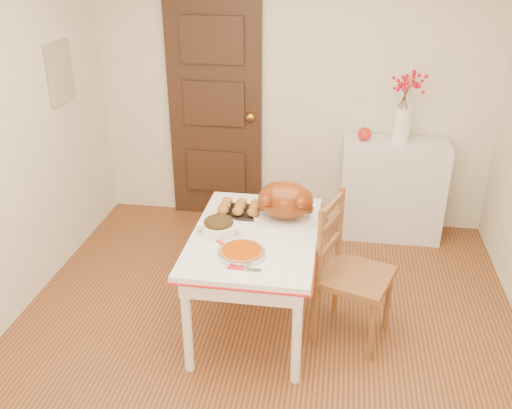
% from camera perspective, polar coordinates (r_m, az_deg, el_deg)
% --- Properties ---
extents(floor, '(3.50, 4.00, 0.00)m').
position_cam_1_polar(floor, '(3.73, 0.27, -15.04)').
color(floor, '#532E11').
rests_on(floor, ground).
extents(wall_back, '(3.50, 0.00, 2.50)m').
position_cam_1_polar(wall_back, '(4.95, 3.87, 11.86)').
color(wall_back, beige).
rests_on(wall_back, ground).
extents(door_back, '(0.85, 0.06, 2.06)m').
position_cam_1_polar(door_back, '(5.09, -4.22, 9.66)').
color(door_back, '#362115').
rests_on(door_back, ground).
extents(photo_board, '(0.03, 0.35, 0.45)m').
position_cam_1_polar(photo_board, '(4.63, -19.48, 12.68)').
color(photo_board, '#B6AE8B').
rests_on(photo_board, ground).
extents(sideboard, '(0.88, 0.39, 0.88)m').
position_cam_1_polar(sideboard, '(5.01, 13.75, 1.51)').
color(sideboard, silver).
rests_on(sideboard, floor).
extents(kitchen_table, '(0.82, 1.20, 0.72)m').
position_cam_1_polar(kitchen_table, '(3.77, -0.12, -7.71)').
color(kitchen_table, white).
rests_on(kitchen_table, floor).
extents(chair_oak, '(0.55, 0.55, 0.99)m').
position_cam_1_polar(chair_oak, '(3.64, 10.20, -6.97)').
color(chair_oak, brown).
rests_on(chair_oak, floor).
extents(berry_vase, '(0.32, 0.32, 0.61)m').
position_cam_1_polar(berry_vase, '(4.77, 14.95, 9.68)').
color(berry_vase, white).
rests_on(berry_vase, sideboard).
extents(apple, '(0.11, 0.11, 0.11)m').
position_cam_1_polar(apple, '(4.81, 11.10, 7.14)').
color(apple, red).
rests_on(apple, sideboard).
extents(turkey_platter, '(0.50, 0.43, 0.27)m').
position_cam_1_polar(turkey_platter, '(3.68, 3.05, 0.25)').
color(turkey_platter, maroon).
rests_on(turkey_platter, kitchen_table).
extents(pumpkin_pie, '(0.30, 0.30, 0.06)m').
position_cam_1_polar(pumpkin_pie, '(3.32, -1.49, -4.85)').
color(pumpkin_pie, '#A63A00').
rests_on(pumpkin_pie, kitchen_table).
extents(stuffing_dish, '(0.35, 0.31, 0.11)m').
position_cam_1_polar(stuffing_dish, '(3.56, -3.84, -2.20)').
color(stuffing_dish, '#422F11').
rests_on(stuffing_dish, kitchen_table).
extents(rolls_tray, '(0.30, 0.23, 0.08)m').
position_cam_1_polar(rolls_tray, '(3.82, -1.67, -0.35)').
color(rolls_tray, '#9E612F').
rests_on(rolls_tray, kitchen_table).
extents(pie_server, '(0.20, 0.06, 0.01)m').
position_cam_1_polar(pie_server, '(3.20, -1.22, -6.63)').
color(pie_server, silver).
rests_on(pie_server, kitchen_table).
extents(carving_knife, '(0.22, 0.20, 0.01)m').
position_cam_1_polar(carving_knife, '(3.43, -3.11, -4.30)').
color(carving_knife, silver).
rests_on(carving_knife, kitchen_table).
extents(drinking_glass, '(0.09, 0.09, 0.12)m').
position_cam_1_polar(drinking_glass, '(4.01, 2.32, 1.22)').
color(drinking_glass, white).
rests_on(drinking_glass, kitchen_table).
extents(shaker_pair, '(0.10, 0.04, 0.10)m').
position_cam_1_polar(shaker_pair, '(3.93, 4.40, 0.49)').
color(shaker_pair, white).
rests_on(shaker_pair, kitchen_table).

